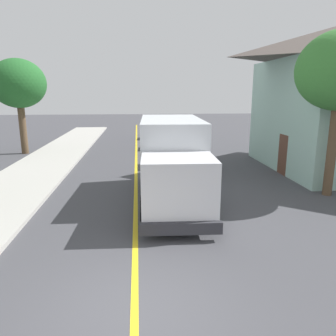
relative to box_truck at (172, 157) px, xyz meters
name	(u,v)px	position (x,y,z in m)	size (l,w,h in m)	color
ground_plane	(135,310)	(-1.48, -6.77, -1.77)	(120.00, 120.00, 0.00)	#424247
centre_line_yellow	(136,179)	(-1.48, 3.23, -1.76)	(0.16, 56.00, 0.01)	gold
box_truck	(172,157)	(0.00, 0.00, 0.00)	(2.68, 7.27, 3.20)	silver
parked_car_near	(178,153)	(0.96, 5.95, -0.97)	(1.80, 4.40, 1.67)	silver
parked_car_mid	(168,138)	(1.00, 12.08, -0.97)	(1.99, 4.47, 1.67)	#4C564C
parked_car_far	(162,130)	(0.94, 17.68, -0.97)	(2.01, 4.48, 1.67)	#2D4793
street_tree_down_block	(18,84)	(-9.35, 11.05, 3.02)	(3.66, 3.66, 6.48)	brown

